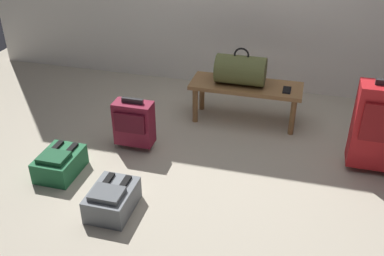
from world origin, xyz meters
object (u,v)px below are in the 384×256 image
Objects in this scene: suitcase_upright_red at (382,126)px; suitcase_small_burgundy at (134,123)px; bench at (246,90)px; backpack_green at (60,163)px; cell_phone at (287,90)px; backpack_grey at (112,199)px; duffel_bag_olive at (240,70)px.

suitcase_small_burgundy is at bearing -174.32° from suitcase_upright_red.
bench is 1.32× the size of suitcase_upright_red.
bench is 2.63× the size of backpack_green.
suitcase_small_burgundy reaches higher than cell_phone.
bench reaches higher than backpack_green.
suitcase_upright_red reaches higher than suitcase_small_burgundy.
suitcase_small_burgundy reaches higher than bench.
suitcase_small_burgundy is at bearing 100.29° from backpack_grey.
duffel_bag_olive is at bearing 180.00° from bench.
cell_phone reaches higher than backpack_grey.
duffel_bag_olive reaches higher than cell_phone.
bench is at bearing -0.00° from duffel_bag_olive.
duffel_bag_olive is 0.58× the size of suitcase_upright_red.
suitcase_upright_red is at bearing -24.77° from bench.
backpack_grey is (-0.67, -1.49, -0.22)m from bench.
cell_phone is at bearing -5.00° from duffel_bag_olive.
backpack_green is at bearing -144.07° from cell_phone.
backpack_green is at bearing 152.63° from backpack_grey.
suitcase_upright_red is 2.45m from backpack_green.
cell_phone is at bearing -5.85° from bench.
cell_phone is 1.99m from backpack_green.
suitcase_upright_red is 1.99× the size of backpack_grey.
cell_phone is 0.38× the size of backpack_grey.
bench is at bearing 155.23° from suitcase_upright_red.
backpack_green and backpack_grey have the same top height.
suitcase_upright_red reaches higher than duffel_bag_olive.
suitcase_upright_red is at bearing -32.53° from cell_phone.
bench is at bearing 40.63° from suitcase_small_burgundy.
suitcase_upright_red reaches higher than cell_phone.
backpack_green is at bearing -134.46° from duffel_bag_olive.
cell_phone is 0.38× the size of backpack_green.
suitcase_upright_red reaches higher than backpack_green.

